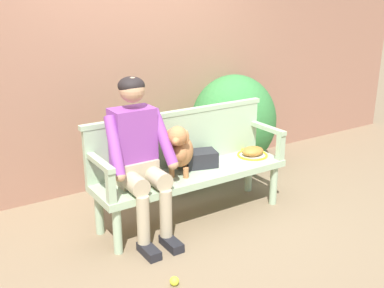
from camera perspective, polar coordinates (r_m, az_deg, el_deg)
The scene contains 14 objects.
ground_plane at distance 4.19m, azimuth 0.00°, elevation -9.06°, with size 40.00×40.00×0.00m, color #7A664C.
brick_garden_fence at distance 4.87m, azimuth -7.88°, elevation 7.65°, with size 8.00×0.30×2.08m, color #936651.
hedge_bush_far_right at distance 5.24m, azimuth 5.18°, elevation 2.80°, with size 0.99×0.92×1.06m, color #337538.
hedge_bush_far_left at distance 4.84m, azimuth -2.68°, elevation -1.27°, with size 1.07×0.72×0.61m, color #286B2D.
garden_bench at distance 4.03m, azimuth 0.00°, elevation -4.17°, with size 1.76×0.49×0.45m.
bench_backrest at distance 4.09m, azimuth -1.62°, elevation 0.85°, with size 1.80×0.06×0.50m.
bench_armrest_left_end at distance 3.50m, azimuth -10.85°, elevation -3.52°, with size 0.06×0.49×0.28m.
bench_armrest_right_end at distance 4.37m, azimuth 9.92°, elevation 0.98°, with size 0.06×0.49×0.28m.
person_seated at distance 3.66m, azimuth -6.71°, elevation -1.09°, with size 0.56×0.64×1.32m.
dog_on_bench at distance 3.85m, azimuth -1.54°, elevation -0.64°, with size 0.39×0.42×0.46m.
tennis_racket at distance 4.43m, azimuth 7.29°, elevation -1.23°, with size 0.32×0.58×0.03m.
baseball_glove at distance 4.40m, azimuth 7.54°, elevation -0.89°, with size 0.22×0.17×0.09m, color #9E6B2D.
sports_bag at distance 4.10m, azimuth 1.05°, elevation -1.83°, with size 0.28×0.20×0.14m, color #232328.
tennis_ball at distance 3.32m, azimuth -2.20°, elevation -16.60°, with size 0.07×0.07×0.07m, color #CCDB33.
Camera 1 is at (-2.02, -3.12, 1.94)m, focal length 43.06 mm.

